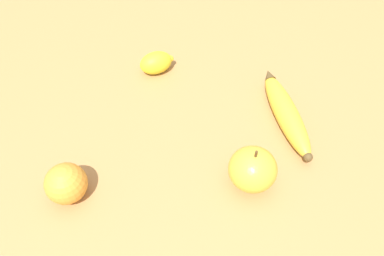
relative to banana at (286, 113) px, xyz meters
name	(u,v)px	position (x,y,z in m)	size (l,w,h in m)	color
ground_plane	(196,122)	(0.03, -0.17, -0.02)	(3.00, 3.00, 0.00)	#A87A47
banana	(286,113)	(0.00, 0.00, 0.00)	(0.23, 0.12, 0.04)	gold
orange	(66,183)	(0.22, -0.36, 0.01)	(0.07, 0.07, 0.07)	orange
apple	(253,169)	(0.15, -0.06, 0.02)	(0.08, 0.08, 0.09)	gold
lemon	(156,63)	(-0.11, -0.28, 0.00)	(0.08, 0.09, 0.05)	yellow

